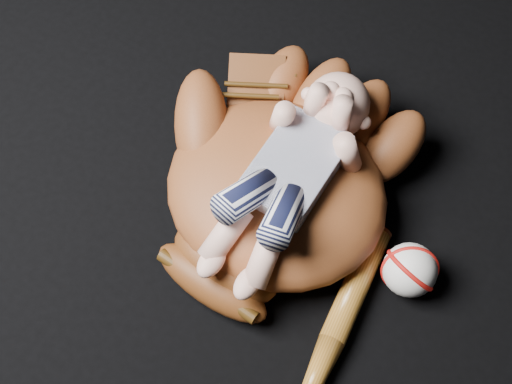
% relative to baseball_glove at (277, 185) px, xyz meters
% --- Properties ---
extents(baseball_glove, '(0.48, 0.54, 0.16)m').
position_rel_baseball_glove_xyz_m(baseball_glove, '(0.00, 0.00, 0.00)').
color(baseball_glove, brown).
rests_on(baseball_glove, ground).
extents(newborn_baby, '(0.19, 0.39, 0.16)m').
position_rel_baseball_glove_xyz_m(newborn_baby, '(0.02, -0.01, 0.06)').
color(newborn_baby, '#F7B69F').
rests_on(newborn_baby, baseball_glove).
extents(baseball_bat, '(0.08, 0.44, 0.04)m').
position_rel_baseball_glove_xyz_m(baseball_bat, '(0.19, -0.18, -0.06)').
color(baseball_bat, '#995E1D').
rests_on(baseball_bat, ground).
extents(baseball, '(0.09, 0.09, 0.08)m').
position_rel_baseball_glove_xyz_m(baseball, '(0.24, -0.01, -0.04)').
color(baseball, white).
rests_on(baseball, ground).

